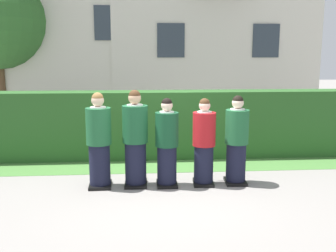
{
  "coord_description": "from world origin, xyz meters",
  "views": [
    {
      "loc": [
        -0.48,
        -6.41,
        2.22
      ],
      "look_at": [
        0.0,
        0.0,
        1.05
      ],
      "focal_mm": 40.89,
      "sensor_mm": 36.0,
      "label": 1
    }
  ],
  "objects_px": {
    "student_front_row_0": "(99,143)",
    "student_front_row_1": "(135,141)",
    "student_front_row_4": "(237,142)",
    "student_front_row_2": "(167,145)",
    "student_in_red_blazer": "(204,144)"
  },
  "relations": [
    {
      "from": "student_front_row_0",
      "to": "student_front_row_1",
      "type": "distance_m",
      "value": 0.62
    },
    {
      "from": "student_front_row_0",
      "to": "student_front_row_4",
      "type": "xyz_separation_m",
      "value": [
        2.38,
        0.01,
        -0.03
      ]
    },
    {
      "from": "student_front_row_0",
      "to": "student_front_row_2",
      "type": "xyz_separation_m",
      "value": [
        1.16,
        -0.03,
        -0.05
      ]
    },
    {
      "from": "student_front_row_4",
      "to": "student_front_row_1",
      "type": "bearing_deg",
      "value": 179.66
    },
    {
      "from": "student_front_row_2",
      "to": "student_front_row_4",
      "type": "xyz_separation_m",
      "value": [
        1.23,
        0.04,
        0.02
      ]
    },
    {
      "from": "student_front_row_4",
      "to": "student_front_row_0",
      "type": "bearing_deg",
      "value": -179.79
    },
    {
      "from": "student_front_row_0",
      "to": "student_front_row_1",
      "type": "height_order",
      "value": "student_front_row_1"
    },
    {
      "from": "student_front_row_4",
      "to": "student_front_row_2",
      "type": "bearing_deg",
      "value": -178.32
    },
    {
      "from": "student_front_row_0",
      "to": "student_front_row_4",
      "type": "height_order",
      "value": "student_front_row_0"
    },
    {
      "from": "student_front_row_1",
      "to": "student_front_row_4",
      "type": "height_order",
      "value": "student_front_row_1"
    },
    {
      "from": "student_front_row_0",
      "to": "student_in_red_blazer",
      "type": "height_order",
      "value": "student_front_row_0"
    },
    {
      "from": "student_front_row_0",
      "to": "student_in_red_blazer",
      "type": "relative_size",
      "value": 1.07
    },
    {
      "from": "student_front_row_0",
      "to": "student_in_red_blazer",
      "type": "distance_m",
      "value": 1.8
    },
    {
      "from": "student_front_row_0",
      "to": "student_front_row_4",
      "type": "relative_size",
      "value": 1.04
    },
    {
      "from": "student_front_row_0",
      "to": "student_front_row_1",
      "type": "xyz_separation_m",
      "value": [
        0.62,
        0.02,
        0.02
      ]
    }
  ]
}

